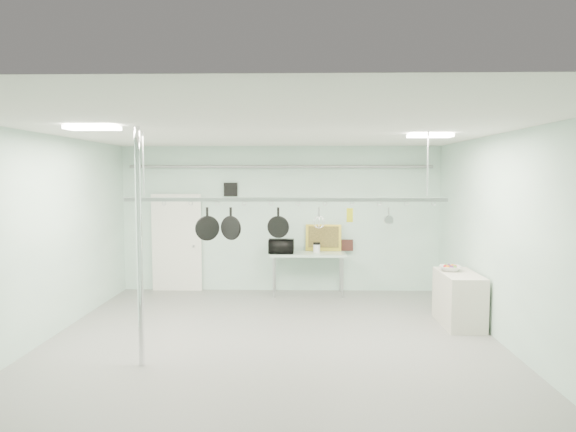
{
  "coord_description": "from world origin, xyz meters",
  "views": [
    {
      "loc": [
        0.43,
        -7.29,
        2.56
      ],
      "look_at": [
        0.23,
        1.0,
        1.9
      ],
      "focal_mm": 32.0,
      "sensor_mm": 36.0,
      "label": 1
    }
  ],
  "objects_px": {
    "pot_rack": "(285,198)",
    "fruit_bowl": "(450,268)",
    "chrome_pole": "(139,248)",
    "microwave": "(281,246)",
    "skillet_right": "(278,223)",
    "skillet_left": "(207,224)",
    "coffee_canister": "(317,248)",
    "skillet_mid": "(231,223)",
    "side_cabinet": "(459,299)",
    "prep_table": "(308,256)"
  },
  "relations": [
    {
      "from": "coffee_canister",
      "to": "skillet_mid",
      "type": "xyz_separation_m",
      "value": [
        -1.39,
        -3.33,
        0.85
      ]
    },
    {
      "from": "prep_table",
      "to": "microwave",
      "type": "relative_size",
      "value": 3.0
    },
    {
      "from": "skillet_left",
      "to": "side_cabinet",
      "type": "bearing_deg",
      "value": -11.45
    },
    {
      "from": "side_cabinet",
      "to": "fruit_bowl",
      "type": "distance_m",
      "value": 0.54
    },
    {
      "from": "side_cabinet",
      "to": "microwave",
      "type": "relative_size",
      "value": 2.25
    },
    {
      "from": "side_cabinet",
      "to": "microwave",
      "type": "bearing_deg",
      "value": 145.64
    },
    {
      "from": "skillet_left",
      "to": "skillet_mid",
      "type": "height_order",
      "value": "same"
    },
    {
      "from": "pot_rack",
      "to": "fruit_bowl",
      "type": "bearing_deg",
      "value": 24.35
    },
    {
      "from": "chrome_pole",
      "to": "skillet_left",
      "type": "distance_m",
      "value": 1.19
    },
    {
      "from": "coffee_canister",
      "to": "skillet_mid",
      "type": "bearing_deg",
      "value": -112.69
    },
    {
      "from": "side_cabinet",
      "to": "skillet_right",
      "type": "distance_m",
      "value": 3.53
    },
    {
      "from": "microwave",
      "to": "skillet_left",
      "type": "distance_m",
      "value": 3.47
    },
    {
      "from": "prep_table",
      "to": "skillet_right",
      "type": "xyz_separation_m",
      "value": [
        -0.5,
        -3.3,
        1.02
      ]
    },
    {
      "from": "microwave",
      "to": "fruit_bowl",
      "type": "relative_size",
      "value": 1.45
    },
    {
      "from": "microwave",
      "to": "pot_rack",
      "type": "bearing_deg",
      "value": 93.79
    },
    {
      "from": "prep_table",
      "to": "skillet_left",
      "type": "bearing_deg",
      "value": -115.24
    },
    {
      "from": "prep_table",
      "to": "microwave",
      "type": "distance_m",
      "value": 0.61
    },
    {
      "from": "chrome_pole",
      "to": "skillet_mid",
      "type": "distance_m",
      "value": 1.44
    },
    {
      "from": "side_cabinet",
      "to": "skillet_right",
      "type": "bearing_deg",
      "value": -160.14
    },
    {
      "from": "prep_table",
      "to": "pot_rack",
      "type": "relative_size",
      "value": 0.33
    },
    {
      "from": "side_cabinet",
      "to": "microwave",
      "type": "xyz_separation_m",
      "value": [
        -3.12,
        2.13,
        0.6
      ]
    },
    {
      "from": "pot_rack",
      "to": "skillet_left",
      "type": "relative_size",
      "value": 9.46
    },
    {
      "from": "prep_table",
      "to": "side_cabinet",
      "type": "distance_m",
      "value": 3.39
    },
    {
      "from": "side_cabinet",
      "to": "skillet_left",
      "type": "distance_m",
      "value": 4.47
    },
    {
      "from": "fruit_bowl",
      "to": "skillet_right",
      "type": "bearing_deg",
      "value": -156.36
    },
    {
      "from": "coffee_canister",
      "to": "skillet_left",
      "type": "bearing_deg",
      "value": -117.64
    },
    {
      "from": "prep_table",
      "to": "side_cabinet",
      "type": "height_order",
      "value": "prep_table"
    },
    {
      "from": "microwave",
      "to": "chrome_pole",
      "type": "bearing_deg",
      "value": 68.08
    },
    {
      "from": "skillet_mid",
      "to": "skillet_right",
      "type": "bearing_deg",
      "value": 27.89
    },
    {
      "from": "chrome_pole",
      "to": "side_cabinet",
      "type": "height_order",
      "value": "chrome_pole"
    },
    {
      "from": "coffee_canister",
      "to": "fruit_bowl",
      "type": "xyz_separation_m",
      "value": [
        2.26,
        -2.04,
        -0.05
      ]
    },
    {
      "from": "fruit_bowl",
      "to": "skillet_mid",
      "type": "relative_size",
      "value": 0.76
    },
    {
      "from": "skillet_mid",
      "to": "prep_table",
      "type": "bearing_deg",
      "value": 97.85
    },
    {
      "from": "prep_table",
      "to": "skillet_mid",
      "type": "distance_m",
      "value": 3.66
    },
    {
      "from": "skillet_right",
      "to": "pot_rack",
      "type": "bearing_deg",
      "value": 8.25
    },
    {
      "from": "chrome_pole",
      "to": "skillet_right",
      "type": "bearing_deg",
      "value": 26.51
    },
    {
      "from": "chrome_pole",
      "to": "microwave",
      "type": "height_order",
      "value": "chrome_pole"
    },
    {
      "from": "pot_rack",
      "to": "fruit_bowl",
      "type": "distance_m",
      "value": 3.38
    },
    {
      "from": "skillet_mid",
      "to": "skillet_left",
      "type": "bearing_deg",
      "value": -152.11
    },
    {
      "from": "fruit_bowl",
      "to": "prep_table",
      "type": "bearing_deg",
      "value": 140.54
    },
    {
      "from": "chrome_pole",
      "to": "skillet_left",
      "type": "relative_size",
      "value": 6.31
    },
    {
      "from": "microwave",
      "to": "skillet_left",
      "type": "height_order",
      "value": "skillet_left"
    },
    {
      "from": "side_cabinet",
      "to": "pot_rack",
      "type": "height_order",
      "value": "pot_rack"
    },
    {
      "from": "coffee_canister",
      "to": "chrome_pole",
      "type": "bearing_deg",
      "value": -120.47
    },
    {
      "from": "prep_table",
      "to": "fruit_bowl",
      "type": "relative_size",
      "value": 4.36
    },
    {
      "from": "chrome_pole",
      "to": "microwave",
      "type": "distance_m",
      "value": 4.51
    },
    {
      "from": "chrome_pole",
      "to": "fruit_bowl",
      "type": "bearing_deg",
      "value": 24.75
    },
    {
      "from": "side_cabinet",
      "to": "skillet_right",
      "type": "height_order",
      "value": "skillet_right"
    },
    {
      "from": "pot_rack",
      "to": "microwave",
      "type": "relative_size",
      "value": 9.0
    },
    {
      "from": "side_cabinet",
      "to": "fruit_bowl",
      "type": "bearing_deg",
      "value": 119.3
    }
  ]
}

